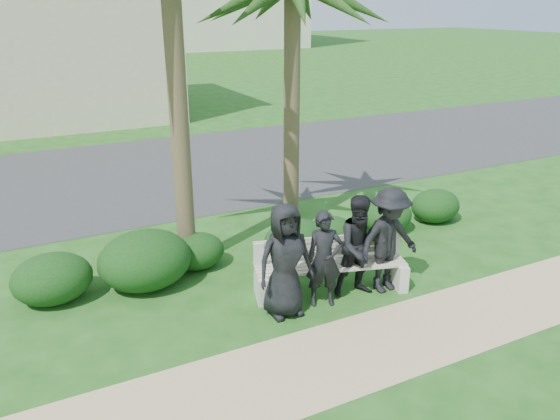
# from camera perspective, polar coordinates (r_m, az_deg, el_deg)

# --- Properties ---
(ground) EXTENTS (160.00, 160.00, 0.00)m
(ground) POSITION_cam_1_polar(r_m,az_deg,el_deg) (9.03, 0.11, -9.13)
(ground) COLOR #1C4A15
(ground) RESTS_ON ground
(footpath) EXTENTS (30.00, 1.60, 0.01)m
(footpath) POSITION_cam_1_polar(r_m,az_deg,el_deg) (7.73, 6.39, -15.02)
(footpath) COLOR tan
(footpath) RESTS_ON ground
(asphalt_street) EXTENTS (160.00, 8.00, 0.01)m
(asphalt_street) POSITION_cam_1_polar(r_m,az_deg,el_deg) (16.04, -13.00, 3.94)
(asphalt_street) COLOR #2D2D30
(asphalt_street) RESTS_ON ground
(stucco_bldg_right) EXTENTS (8.40, 8.40, 7.30)m
(stucco_bldg_right) POSITION_cam_1_polar(r_m,az_deg,el_deg) (25.12, -22.08, 17.45)
(stucco_bldg_right) COLOR #C7B995
(stucco_bldg_right) RESTS_ON ground
(park_bench) EXTENTS (2.66, 1.26, 0.88)m
(park_bench) POSITION_cam_1_polar(r_m,az_deg,el_deg) (9.08, 5.24, -6.21)
(park_bench) COLOR #B0A393
(park_bench) RESTS_ON ground
(man_a) EXTENTS (0.90, 0.61, 1.80)m
(man_a) POSITION_cam_1_polar(r_m,az_deg,el_deg) (8.20, 0.54, -5.29)
(man_a) COLOR black
(man_a) RESTS_ON ground
(man_b) EXTENTS (0.66, 0.55, 1.57)m
(man_b) POSITION_cam_1_polar(r_m,az_deg,el_deg) (8.53, 4.65, -5.15)
(man_b) COLOR black
(man_b) RESTS_ON ground
(man_c) EXTENTS (0.93, 0.79, 1.71)m
(man_c) POSITION_cam_1_polar(r_m,az_deg,el_deg) (8.86, 8.41, -3.78)
(man_c) COLOR black
(man_c) RESTS_ON ground
(man_d) EXTENTS (1.20, 0.74, 1.79)m
(man_d) POSITION_cam_1_polar(r_m,az_deg,el_deg) (9.04, 11.27, -3.14)
(man_d) COLOR black
(man_d) RESTS_ON ground
(hedge_a) EXTENTS (1.26, 1.04, 0.82)m
(hedge_a) POSITION_cam_1_polar(r_m,az_deg,el_deg) (9.50, -22.73, -6.50)
(hedge_a) COLOR #10340E
(hedge_a) RESTS_ON ground
(hedge_b) EXTENTS (1.56, 1.29, 1.02)m
(hedge_b) POSITION_cam_1_polar(r_m,az_deg,el_deg) (9.43, -13.94, -4.94)
(hedge_b) COLOR #10340E
(hedge_b) RESTS_ON ground
(hedge_c) EXTENTS (1.02, 0.84, 0.66)m
(hedge_c) POSITION_cam_1_polar(r_m,az_deg,el_deg) (9.98, -8.72, -4.18)
(hedge_c) COLOR #10340E
(hedge_c) RESTS_ON ground
(hedge_d) EXTENTS (1.24, 1.03, 0.81)m
(hedge_d) POSITION_cam_1_polar(r_m,az_deg,el_deg) (10.12, 1.72, -3.11)
(hedge_d) COLOR #10340E
(hedge_d) RESTS_ON ground
(hedge_e) EXTENTS (1.02, 0.84, 0.66)m
(hedge_e) POSITION_cam_1_polar(r_m,az_deg,el_deg) (10.66, 5.24, -2.35)
(hedge_e) COLOR #10340E
(hedge_e) RESTS_ON ground
(hedge_f) EXTENTS (1.12, 0.92, 0.73)m
(hedge_f) POSITION_cam_1_polar(r_m,az_deg,el_deg) (11.61, 11.07, -0.50)
(hedge_f) COLOR #10340E
(hedge_f) RESTS_ON ground
(hedge_extra) EXTENTS (1.12, 0.92, 0.73)m
(hedge_extra) POSITION_cam_1_polar(r_m,az_deg,el_deg) (12.44, 15.93, 0.52)
(hedge_extra) COLOR #10340E
(hedge_extra) RESTS_ON ground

